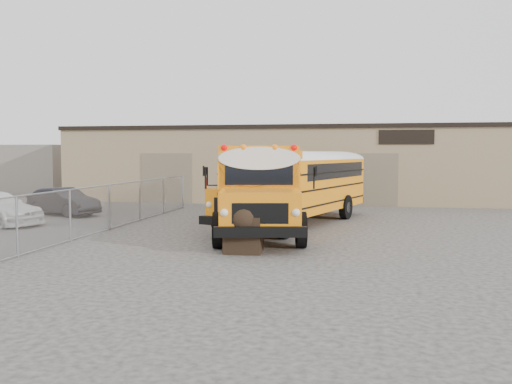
% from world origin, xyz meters
% --- Properties ---
extents(ground, '(120.00, 120.00, 0.00)m').
position_xyz_m(ground, '(0.00, 0.00, 0.00)').
color(ground, '#302F2C').
rests_on(ground, ground).
extents(warehouse, '(30.20, 10.20, 4.67)m').
position_xyz_m(warehouse, '(-0.00, 19.99, 2.37)').
color(warehouse, '#A18463').
rests_on(warehouse, ground).
extents(chainlink_fence, '(0.07, 18.07, 1.81)m').
position_xyz_m(chainlink_fence, '(-6.00, 3.00, 0.90)').
color(chainlink_fence, gray).
rests_on(chainlink_fence, ground).
extents(distant_building_left, '(8.00, 6.00, 3.60)m').
position_xyz_m(distant_building_left, '(-22.00, 22.00, 1.80)').
color(distant_building_left, gray).
rests_on(distant_building_left, ground).
extents(school_bus_left, '(5.00, 11.68, 3.32)m').
position_xyz_m(school_bus_left, '(-1.77, 11.35, 1.92)').
color(school_bus_left, orange).
rests_on(school_bus_left, ground).
extents(school_bus_right, '(5.58, 11.13, 3.17)m').
position_xyz_m(school_bus_right, '(2.99, 12.99, 1.83)').
color(school_bus_right, orange).
rests_on(school_bus_right, ground).
extents(tarp_bundle, '(1.24, 1.24, 1.69)m').
position_xyz_m(tarp_bundle, '(0.28, -0.90, 0.87)').
color(tarp_bundle, black).
rests_on(tarp_bundle, ground).
extents(car_dark, '(4.25, 2.84, 1.32)m').
position_xyz_m(car_dark, '(-10.61, 7.54, 0.66)').
color(car_dark, black).
rests_on(car_dark, ground).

